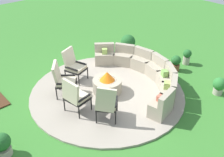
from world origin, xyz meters
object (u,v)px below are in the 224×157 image
object	(u,v)px
potted_plant_3	(128,44)
potted_plant_4	(187,56)
lounge_chair_back_left	(75,95)
potted_plant_0	(219,85)
potted_plant_1	(176,63)
lounge_chair_front_left	(74,65)
potted_plant_2	(2,144)
fire_pit	(107,84)
lounge_chair_front_right	(63,79)
curved_stone_bench	(144,73)
lounge_chair_back_right	(106,103)

from	to	relation	value
potted_plant_3	potted_plant_4	world-z (taller)	potted_plant_3
lounge_chair_back_left	potted_plant_0	world-z (taller)	lounge_chair_back_left
potted_plant_0	potted_plant_1	xyz separation A→B (m)	(-1.80, 0.23, -0.01)
lounge_chair_front_left	potted_plant_2	distance (m)	3.50
lounge_chair_back_left	potted_plant_4	bearing A→B (deg)	75.49
potted_plant_2	lounge_chair_front_left	bearing A→B (deg)	117.33
fire_pit	lounge_chair_front_right	world-z (taller)	lounge_chair_front_right
potted_plant_2	potted_plant_3	bearing A→B (deg)	107.04
curved_stone_bench	potted_plant_1	size ratio (longest dim) A/B	6.86
lounge_chair_front_left	potted_plant_1	world-z (taller)	lounge_chair_front_left
lounge_chair_front_left	lounge_chair_back_right	world-z (taller)	lounge_chair_back_right
potted_plant_0	potted_plant_3	xyz separation A→B (m)	(-3.82, -0.20, 0.17)
potted_plant_2	curved_stone_bench	bearing A→B (deg)	89.83
lounge_chair_back_left	potted_plant_4	xyz separation A→B (m)	(0.35, 4.81, -0.29)
fire_pit	potted_plant_2	distance (m)	3.46
lounge_chair_back_right	lounge_chair_front_left	bearing A→B (deg)	123.83
curved_stone_bench	lounge_chair_front_left	bearing A→B (deg)	-133.77
lounge_chair_back_right	potted_plant_3	world-z (taller)	lounge_chair_back_right
lounge_chair_front_left	potted_plant_4	xyz separation A→B (m)	(1.82, 3.83, -0.29)
potted_plant_2	fire_pit	bearing A→B (deg)	95.15
lounge_chair_back_right	potted_plant_4	size ratio (longest dim) A/B	1.89
lounge_chair_back_right	potted_plant_4	xyz separation A→B (m)	(-0.47, 4.37, -0.29)
curved_stone_bench	lounge_chair_front_left	world-z (taller)	lounge_chair_front_left
potted_plant_0	fire_pit	bearing A→B (deg)	-132.59
fire_pit	potted_plant_0	size ratio (longest dim) A/B	1.58
curved_stone_bench	lounge_chair_front_right	distance (m)	2.69
lounge_chair_back_left	lounge_chair_back_right	size ratio (longest dim) A/B	0.97
potted_plant_4	potted_plant_0	bearing A→B (deg)	-27.14
lounge_chair_back_left	potted_plant_3	distance (m)	4.03
lounge_chair_front_left	potted_plant_0	size ratio (longest dim) A/B	1.91
lounge_chair_front_right	potted_plant_3	bearing A→B (deg)	141.88
lounge_chair_front_left	lounge_chair_back_left	distance (m)	1.76
lounge_chair_back_right	potted_plant_2	bearing A→B (deg)	-147.92
potted_plant_3	potted_plant_0	bearing A→B (deg)	2.95
lounge_chair_back_left	lounge_chair_front_left	bearing A→B (deg)	136.12
lounge_chair_front_left	potted_plant_3	distance (m)	2.71
lounge_chair_back_right	potted_plant_2	size ratio (longest dim) A/B	1.82
lounge_chair_front_right	potted_plant_0	xyz separation A→B (m)	(3.10, 3.66, -0.30)
potted_plant_1	potted_plant_3	xyz separation A→B (m)	(-2.01, -0.42, 0.17)
potted_plant_0	potted_plant_3	size ratio (longest dim) A/B	0.66
lounge_chair_front_left	potted_plant_2	bearing A→B (deg)	9.08
lounge_chair_back_right	potted_plant_1	world-z (taller)	lounge_chair_back_right
potted_plant_4	curved_stone_bench	bearing A→B (deg)	-95.49
curved_stone_bench	potted_plant_3	xyz separation A→B (m)	(-1.79, 1.01, 0.12)
fire_pit	lounge_chair_back_right	size ratio (longest dim) A/B	0.81
fire_pit	potted_plant_2	bearing A→B (deg)	-84.85
lounge_chair_back_right	lounge_chair_back_left	bearing A→B (deg)	164.80
potted_plant_1	potted_plant_2	size ratio (longest dim) A/B	0.95
potted_plant_2	lounge_chair_back_left	bearing A→B (deg)	93.60
potted_plant_3	lounge_chair_front_right	bearing A→B (deg)	-78.38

